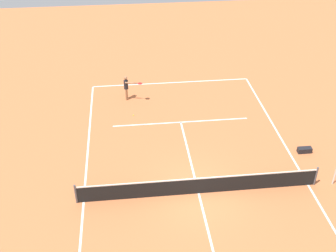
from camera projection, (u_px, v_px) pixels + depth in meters
ground_plane at (199, 193)px, 20.30m from camera, size 60.00×60.00×0.00m
court_lines at (199, 193)px, 20.30m from camera, size 11.09×23.19×0.01m
tennis_net at (199, 185)px, 20.02m from camera, size 11.69×0.10×1.07m
player_serving at (127, 86)px, 27.35m from camera, size 1.23×0.80×1.68m
tennis_ball at (133, 115)px, 26.16m from camera, size 0.07×0.07×0.07m
equipment_bag at (305, 150)px, 22.95m from camera, size 0.76×0.32×0.30m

